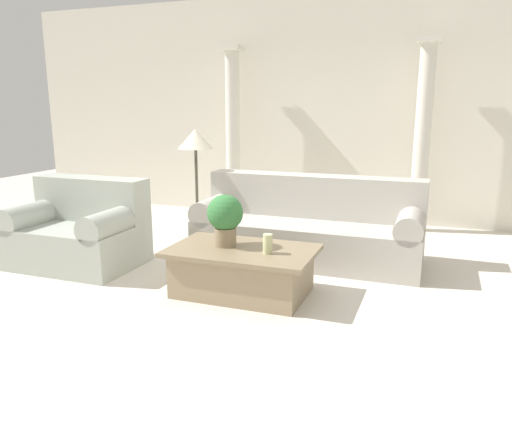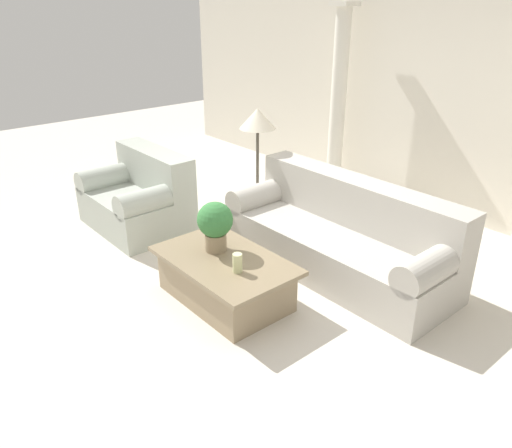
{
  "view_description": "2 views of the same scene",
  "coord_description": "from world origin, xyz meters",
  "px_view_note": "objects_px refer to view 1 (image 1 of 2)",
  "views": [
    {
      "loc": [
        1.59,
        -4.41,
        1.66
      ],
      "look_at": [
        -0.05,
        0.03,
        0.53
      ],
      "focal_mm": 35.0,
      "sensor_mm": 36.0,
      "label": 1
    },
    {
      "loc": [
        3.13,
        -2.78,
        2.54
      ],
      "look_at": [
        -0.12,
        0.0,
        0.58
      ],
      "focal_mm": 35.0,
      "sensor_mm": 36.0,
      "label": 2
    }
  ],
  "objects_px": {
    "potted_plant": "(225,216)",
    "floor_lamp": "(196,144)",
    "coffee_table": "(242,270)",
    "loveseat": "(80,230)",
    "sofa_long": "(309,227)"
  },
  "relations": [
    {
      "from": "sofa_long",
      "to": "loveseat",
      "type": "height_order",
      "value": "same"
    },
    {
      "from": "potted_plant",
      "to": "floor_lamp",
      "type": "height_order",
      "value": "floor_lamp"
    },
    {
      "from": "coffee_table",
      "to": "potted_plant",
      "type": "xyz_separation_m",
      "value": [
        -0.18,
        0.04,
        0.47
      ]
    },
    {
      "from": "loveseat",
      "to": "potted_plant",
      "type": "height_order",
      "value": "loveseat"
    },
    {
      "from": "potted_plant",
      "to": "floor_lamp",
      "type": "bearing_deg",
      "value": 125.82
    },
    {
      "from": "loveseat",
      "to": "coffee_table",
      "type": "height_order",
      "value": "loveseat"
    },
    {
      "from": "loveseat",
      "to": "sofa_long",
      "type": "bearing_deg",
      "value": 24.28
    },
    {
      "from": "loveseat",
      "to": "potted_plant",
      "type": "distance_m",
      "value": 1.8
    },
    {
      "from": "sofa_long",
      "to": "loveseat",
      "type": "xyz_separation_m",
      "value": [
        -2.24,
        -1.01,
        0.01
      ]
    },
    {
      "from": "sofa_long",
      "to": "potted_plant",
      "type": "height_order",
      "value": "sofa_long"
    },
    {
      "from": "potted_plant",
      "to": "coffee_table",
      "type": "bearing_deg",
      "value": -13.06
    },
    {
      "from": "coffee_table",
      "to": "potted_plant",
      "type": "bearing_deg",
      "value": 166.94
    },
    {
      "from": "floor_lamp",
      "to": "potted_plant",
      "type": "bearing_deg",
      "value": -54.18
    },
    {
      "from": "sofa_long",
      "to": "potted_plant",
      "type": "bearing_deg",
      "value": -111.66
    },
    {
      "from": "coffee_table",
      "to": "potted_plant",
      "type": "relative_size",
      "value": 2.77
    }
  ]
}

